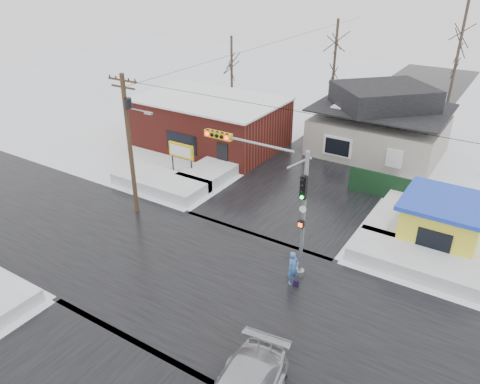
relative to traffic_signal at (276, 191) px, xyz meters
The scene contains 19 objects.
ground 5.94m from the traffic_signal, 129.36° to the right, with size 120.00×120.00×0.00m, color white.
road_ns 5.94m from the traffic_signal, 129.36° to the right, with size 10.00×120.00×0.02m, color black.
road_ew 5.94m from the traffic_signal, 129.36° to the right, with size 120.00×10.00×0.02m, color black.
snowbank_nw 12.81m from the traffic_signal, 160.57° to the left, with size 7.00×3.00×0.80m, color white.
snowbank_ne 8.75m from the traffic_signal, 31.56° to the left, with size 7.00×3.00×0.80m, color white.
snowbank_nside_w 13.70m from the traffic_signal, 136.24° to the left, with size 3.00×8.00×0.80m, color white.
snowbank_nside_e 10.94m from the traffic_signal, 63.18° to the left, with size 3.00×8.00×0.80m, color white.
traffic_signal is the anchor object (origin of this frame).
utility_pole 10.39m from the traffic_signal, behind, with size 3.15×0.44×9.00m.
brick_building 18.87m from the traffic_signal, 135.87° to the left, with size 12.20×8.20×4.12m.
marquee_sign 13.42m from the traffic_signal, 150.28° to the left, with size 2.20×0.21×2.55m.
house 19.13m from the traffic_signal, 91.29° to the left, with size 10.40×8.40×5.76m.
kiosk 10.43m from the traffic_signal, 44.84° to the left, with size 4.60×4.60×2.88m.
fence 12.31m from the traffic_signal, 69.77° to the left, with size 8.00×0.12×1.80m, color black.
tree_far_left 24.16m from the traffic_signal, 105.60° to the left, with size 3.00×3.00×10.00m.
tree_far_mid 25.78m from the traffic_signal, 81.89° to the left, with size 3.00×3.00×12.00m.
tree_far_west 26.75m from the traffic_signal, 128.00° to the left, with size 3.00×3.00×8.00m.
pedestrian 4.02m from the traffic_signal, 26.40° to the right, with size 0.67×0.44×1.84m, color #3E68AE.
shopping_bag 4.83m from the traffic_signal, 26.95° to the right, with size 0.28×0.12×0.35m, color black.
Camera 1 is at (12.05, -15.49, 15.04)m, focal length 35.00 mm.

